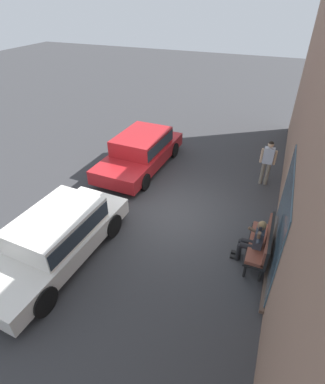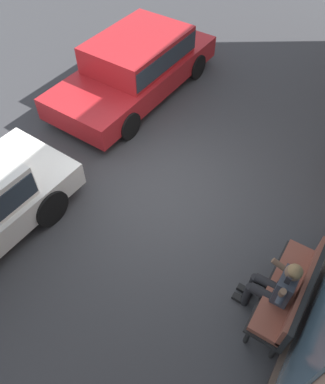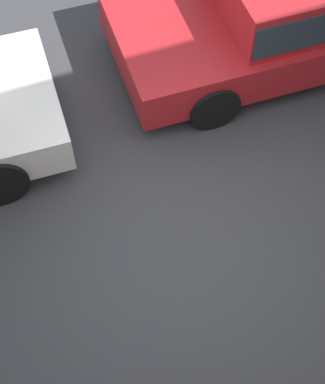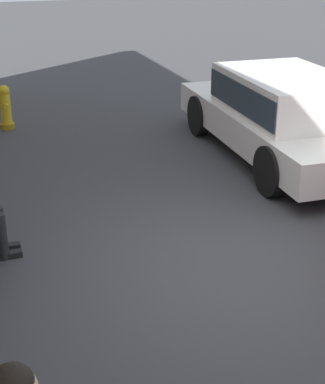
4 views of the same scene
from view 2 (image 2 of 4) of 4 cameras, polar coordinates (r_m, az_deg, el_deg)
name	(u,v)px [view 2 (image 2 of 4)]	position (r m, az deg, el deg)	size (l,w,h in m)	color
ground_plane	(160,189)	(7.31, -0.38, 0.39)	(60.00, 60.00, 0.00)	#38383A
bench	(293,290)	(5.77, 19.32, -13.95)	(1.70, 0.55, 1.04)	black
person_on_phone	(276,287)	(5.58, 16.97, -13.62)	(0.73, 0.74, 1.37)	black
parked_car_near	(136,63)	(9.41, -4.02, 18.96)	(4.64, 2.11, 1.37)	red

